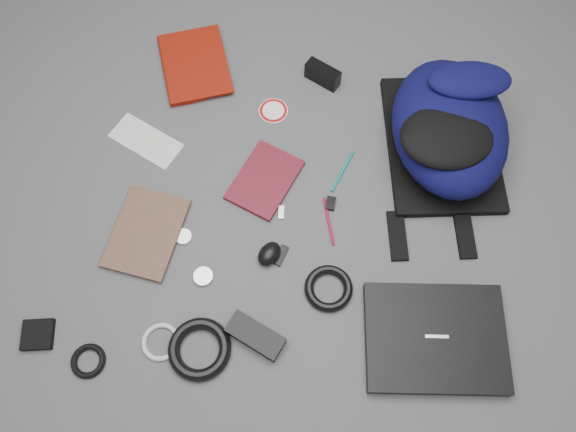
% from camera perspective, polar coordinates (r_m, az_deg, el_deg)
% --- Properties ---
extents(ground, '(4.00, 4.00, 0.00)m').
position_cam_1_polar(ground, '(1.56, -0.00, -0.29)').
color(ground, '#4F4F51').
rests_on(ground, ground).
extents(backpack, '(0.44, 0.56, 0.21)m').
position_cam_1_polar(backpack, '(1.64, 16.08, 8.67)').
color(backpack, black).
rests_on(backpack, ground).
extents(laptop, '(0.39, 0.33, 0.04)m').
position_cam_1_polar(laptop, '(1.49, 14.73, -11.89)').
color(laptop, black).
rests_on(laptop, ground).
extents(textbook_red, '(0.29, 0.32, 0.03)m').
position_cam_1_polar(textbook_red, '(1.84, -12.55, 14.17)').
color(textbook_red, maroon).
rests_on(textbook_red, ground).
extents(comic_book, '(0.19, 0.26, 0.02)m').
position_cam_1_polar(comic_book, '(1.61, -17.12, -0.90)').
color(comic_book, '#B4660C').
rests_on(comic_book, ground).
extents(envelope, '(0.23, 0.17, 0.00)m').
position_cam_1_polar(envelope, '(1.72, -14.24, 7.42)').
color(envelope, silver).
rests_on(envelope, ground).
extents(dvd_case, '(0.21, 0.25, 0.02)m').
position_cam_1_polar(dvd_case, '(1.60, -2.38, 3.67)').
color(dvd_case, '#4C0E17').
rests_on(dvd_case, ground).
extents(compact_camera, '(0.12, 0.08, 0.06)m').
position_cam_1_polar(compact_camera, '(1.77, 3.55, 14.15)').
color(compact_camera, black).
rests_on(compact_camera, ground).
extents(sticker_disc, '(0.10, 0.10, 0.00)m').
position_cam_1_polar(sticker_disc, '(1.73, -1.50, 10.64)').
color(sticker_disc, white).
rests_on(sticker_disc, ground).
extents(pen_teal, '(0.05, 0.14, 0.01)m').
position_cam_1_polar(pen_teal, '(1.63, 5.56, 4.54)').
color(pen_teal, '#0D7B76').
rests_on(pen_teal, ground).
extents(pen_red, '(0.06, 0.14, 0.01)m').
position_cam_1_polar(pen_red, '(1.56, 4.15, -0.52)').
color(pen_red, maroon).
rests_on(pen_red, ground).
extents(id_badge, '(0.07, 0.10, 0.00)m').
position_cam_1_polar(id_badge, '(1.59, -3.63, 2.38)').
color(id_badge, '#176AAD').
rests_on(id_badge, ground).
extents(usb_black, '(0.03, 0.06, 0.01)m').
position_cam_1_polar(usb_black, '(1.52, -0.73, -4.02)').
color(usb_black, black).
rests_on(usb_black, ground).
extents(usb_silver, '(0.02, 0.04, 0.01)m').
position_cam_1_polar(usb_silver, '(1.56, -0.69, 0.36)').
color(usb_silver, silver).
rests_on(usb_silver, ground).
extents(key_fob, '(0.03, 0.04, 0.01)m').
position_cam_1_polar(key_fob, '(1.58, 4.35, 1.28)').
color(key_fob, black).
rests_on(key_fob, ground).
extents(mouse, '(0.08, 0.09, 0.04)m').
position_cam_1_polar(mouse, '(1.50, -1.92, -3.86)').
color(mouse, black).
rests_on(mouse, ground).
extents(headphone_left, '(0.06, 0.06, 0.01)m').
position_cam_1_polar(headphone_left, '(1.56, -10.57, -2.08)').
color(headphone_left, silver).
rests_on(headphone_left, ground).
extents(headphone_right, '(0.05, 0.05, 0.01)m').
position_cam_1_polar(headphone_right, '(1.51, -8.60, -6.10)').
color(headphone_right, '#B6B6B8').
rests_on(headphone_right, ground).
extents(cable_coil, '(0.14, 0.14, 0.02)m').
position_cam_1_polar(cable_coil, '(1.49, 4.15, -7.33)').
color(cable_coil, black).
rests_on(cable_coil, ground).
extents(power_brick, '(0.16, 0.11, 0.04)m').
position_cam_1_polar(power_brick, '(1.45, -3.33, -12.04)').
color(power_brick, black).
rests_on(power_brick, ground).
extents(power_cord_coil, '(0.17, 0.17, 0.03)m').
position_cam_1_polar(power_cord_coil, '(1.46, -8.98, -13.20)').
color(power_cord_coil, black).
rests_on(power_cord_coil, ground).
extents(pouch, '(0.09, 0.09, 0.02)m').
position_cam_1_polar(pouch, '(1.59, -24.07, -10.94)').
color(pouch, black).
rests_on(pouch, ground).
extents(earbud_coil, '(0.11, 0.11, 0.02)m').
position_cam_1_polar(earbud_coil, '(1.53, -19.63, -13.70)').
color(earbud_coil, black).
rests_on(earbud_coil, ground).
extents(white_cable_coil, '(0.12, 0.12, 0.01)m').
position_cam_1_polar(white_cable_coil, '(1.49, -12.80, -12.36)').
color(white_cable_coil, silver).
rests_on(white_cable_coil, ground).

